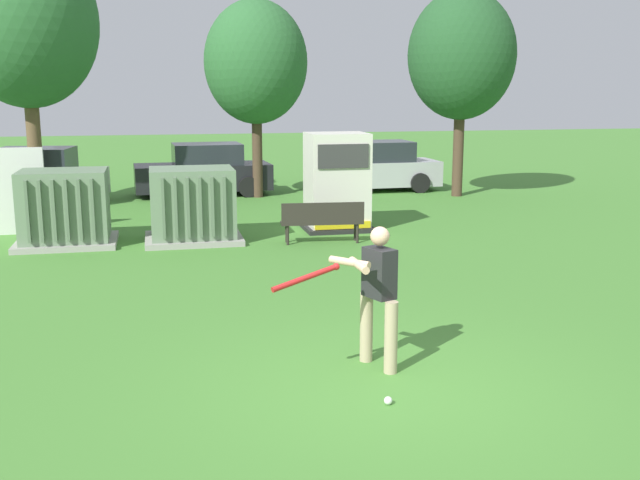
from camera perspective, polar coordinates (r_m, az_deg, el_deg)
ground_plane at (r=8.80m, az=4.66°, el=-10.91°), size 96.00×96.00×0.00m
transformer_west at (r=17.02m, az=-18.80°, el=2.25°), size 2.10×1.70×1.62m
transformer_mid_west at (r=16.75m, az=-9.65°, el=2.56°), size 2.10×1.70×1.62m
generator_enclosure at (r=17.90m, az=1.29°, el=4.41°), size 1.60×1.40×2.30m
park_bench at (r=16.32m, az=0.18°, el=1.58°), size 1.83×0.55×0.92m
batter at (r=9.00m, az=4.22°, el=-3.81°), size 1.57×0.87×1.74m
sports_ball at (r=8.28m, az=5.19°, el=-12.04°), size 0.09×0.09×0.09m
tree_left at (r=22.35m, az=-21.45°, el=15.08°), size 3.84×3.84×7.35m
tree_center_left at (r=23.26m, az=-4.89°, el=13.26°), size 3.11×3.11×5.94m
tree_center_right at (r=23.82m, az=10.70°, el=13.57°), size 3.27×3.27×6.25m
parked_car_leftmost at (r=23.68m, az=-20.97°, el=4.46°), size 4.41×2.38×1.62m
parked_car_left_of_center at (r=24.04m, az=-8.79°, el=5.18°), size 4.28×2.07×1.62m
parked_car_right_of_center at (r=24.86m, az=4.18°, el=5.49°), size 4.23×1.97×1.62m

